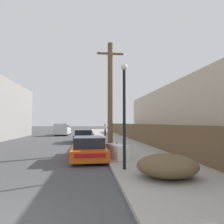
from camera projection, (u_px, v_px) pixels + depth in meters
sidewalk_curb at (110, 137)px, 27.08m from camera, size 4.20×63.00×0.12m
discarded_fridge at (117, 151)px, 10.31m from camera, size 1.08×1.68×0.74m
parked_sports_car_red at (89, 148)px, 10.90m from camera, size 1.92×4.52×1.21m
car_parked_mid at (83, 136)px, 20.20m from camera, size 2.00×4.20×1.26m
pickup_truck at (62, 129)px, 31.16m from camera, size 2.08×5.57×1.84m
utility_pole at (110, 95)px, 13.43m from camera, size 1.80×0.35×7.27m
street_lamp at (124, 107)px, 8.04m from camera, size 0.26×0.26×4.24m
brush_pile at (167, 166)px, 6.75m from camera, size 2.09×1.87×0.78m
wooden_fence at (132, 131)px, 22.52m from camera, size 0.08×39.73×1.72m
building_right_house at (191, 116)px, 18.74m from camera, size 6.00×21.37×5.18m
pedestrian at (105, 129)px, 28.59m from camera, size 0.34×0.34×1.71m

